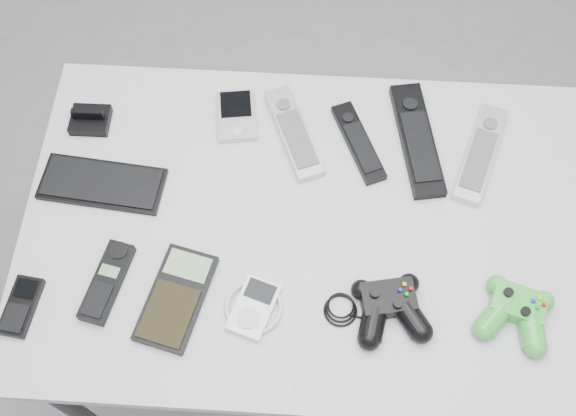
# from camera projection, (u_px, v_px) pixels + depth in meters

# --- Properties ---
(floor) EXTENTS (3.50, 3.50, 0.00)m
(floor) POSITION_uv_depth(u_px,v_px,m) (274.00, 331.00, 1.90)
(floor) COLOR slate
(floor) RESTS_ON ground
(desk) EXTENTS (1.08, 0.69, 0.72)m
(desk) POSITION_uv_depth(u_px,v_px,m) (311.00, 238.00, 1.31)
(desk) COLOR gray
(desk) RESTS_ON floor
(pda_keyboard) EXTENTS (0.24, 0.12, 0.01)m
(pda_keyboard) POSITION_uv_depth(u_px,v_px,m) (102.00, 184.00, 1.28)
(pda_keyboard) COLOR black
(pda_keyboard) RESTS_ON desk
(dock_bracket) EXTENTS (0.08, 0.07, 0.04)m
(dock_bracket) POSITION_uv_depth(u_px,v_px,m) (89.00, 117.00, 1.33)
(dock_bracket) COLOR black
(dock_bracket) RESTS_ON desk
(pda) EXTENTS (0.09, 0.13, 0.02)m
(pda) POSITION_uv_depth(u_px,v_px,m) (236.00, 115.00, 1.35)
(pda) COLOR #B0AFB6
(pda) RESTS_ON desk
(remote_silver_a) EXTENTS (0.13, 0.22, 0.02)m
(remote_silver_a) POSITION_uv_depth(u_px,v_px,m) (294.00, 132.00, 1.33)
(remote_silver_a) COLOR #B0AFB6
(remote_silver_a) RESTS_ON desk
(remote_black_a) EXTENTS (0.11, 0.19, 0.02)m
(remote_black_a) POSITION_uv_depth(u_px,v_px,m) (358.00, 142.00, 1.32)
(remote_black_a) COLOR black
(remote_black_a) RESTS_ON desk
(remote_black_b) EXTENTS (0.11, 0.26, 0.02)m
(remote_black_b) POSITION_uv_depth(u_px,v_px,m) (417.00, 139.00, 1.32)
(remote_black_b) COLOR black
(remote_black_b) RESTS_ON desk
(remote_silver_b) EXTENTS (0.12, 0.23, 0.02)m
(remote_silver_b) POSITION_uv_depth(u_px,v_px,m) (480.00, 153.00, 1.31)
(remote_silver_b) COLOR #B3B3BA
(remote_silver_b) RESTS_ON desk
(mobile_phone) EXTENTS (0.06, 0.11, 0.02)m
(mobile_phone) POSITION_uv_depth(u_px,v_px,m) (21.00, 306.00, 1.17)
(mobile_phone) COLOR black
(mobile_phone) RESTS_ON desk
(cordless_handset) EXTENTS (0.08, 0.16, 0.02)m
(cordless_handset) POSITION_uv_depth(u_px,v_px,m) (107.00, 282.00, 1.19)
(cordless_handset) COLOR black
(cordless_handset) RESTS_ON desk
(calculator) EXTENTS (0.13, 0.20, 0.02)m
(calculator) POSITION_uv_depth(u_px,v_px,m) (176.00, 298.00, 1.18)
(calculator) COLOR black
(calculator) RESTS_ON desk
(mp3_player) EXTENTS (0.13, 0.13, 0.02)m
(mp3_player) POSITION_uv_depth(u_px,v_px,m) (254.00, 307.00, 1.17)
(mp3_player) COLOR silver
(mp3_player) RESTS_ON desk
(controller_black) EXTENTS (0.24, 0.18, 0.04)m
(controller_black) POSITION_uv_depth(u_px,v_px,m) (390.00, 306.00, 1.15)
(controller_black) COLOR black
(controller_black) RESTS_ON desk
(controller_green) EXTENTS (0.16, 0.17, 0.04)m
(controller_green) POSITION_uv_depth(u_px,v_px,m) (516.00, 311.00, 1.15)
(controller_green) COLOR #2B8C26
(controller_green) RESTS_ON desk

